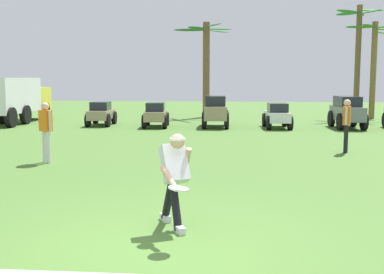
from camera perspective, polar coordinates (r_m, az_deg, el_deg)
ground_plane at (r=6.38m, az=-4.49°, el=-12.83°), size 80.00×80.00×0.00m
frisbee_thrower at (r=6.88m, az=-2.11°, el=-4.53°), size 0.56×1.12×1.40m
frisbee_in_flight at (r=6.15m, az=-1.59°, el=-6.13°), size 0.32×0.32×0.06m
teammate_near_sideline at (r=12.86m, az=-16.95°, el=1.20°), size 0.44×0.36×1.56m
teammate_midfield at (r=14.69m, az=17.85°, el=1.85°), size 0.29×0.49×1.56m
parked_car_slot_a at (r=22.71m, az=-10.71°, el=2.79°), size 1.24×2.26×1.10m
parked_car_slot_b at (r=21.65m, az=-4.31°, el=2.69°), size 1.28×2.28×1.10m
parked_car_slot_c at (r=21.54m, az=2.80°, el=3.16°), size 1.28×2.40×1.40m
parked_car_slot_d at (r=21.37m, az=10.05°, el=2.55°), size 1.23×2.26×1.10m
parked_car_slot_e at (r=22.00m, az=17.92°, el=2.91°), size 1.30×2.41×1.40m
box_truck at (r=25.00m, az=-19.91°, el=4.40°), size 1.66×5.96×2.20m
palm_tree_far_left at (r=27.24m, az=1.71°, el=8.85°), size 3.29×3.03×5.27m
palm_tree_left_of_centre at (r=27.95m, az=19.10°, el=9.60°), size 2.98×3.53×6.09m
palm_tree_right_of_centre at (r=27.70m, az=20.74°, el=8.64°), size 3.12×2.98×5.16m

